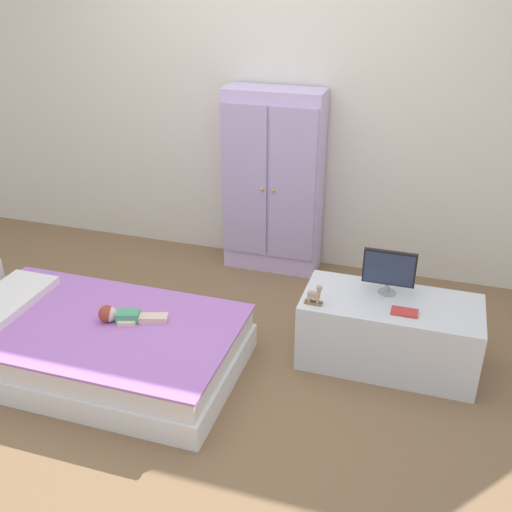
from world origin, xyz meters
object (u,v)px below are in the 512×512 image
doll (120,315)px  tv_monitor (389,270)px  tv_stand (389,332)px  rocking_horse_toy (315,295)px  bed (98,345)px  book_red (404,312)px  wardrobe (273,183)px

doll → tv_monitor: (1.42, 0.55, 0.24)m
tv_stand → rocking_horse_toy: 0.51m
doll → rocking_horse_toy: size_ratio=3.16×
doll → rocking_horse_toy: bearing=16.7°
bed → book_red: size_ratio=11.30×
wardrobe → tv_monitor: 1.30m
doll → book_red: book_red is taller
tv_monitor → book_red: 0.27m
tv_stand → book_red: bearing=-55.0°
doll → book_red: (1.54, 0.36, 0.09)m
tv_stand → rocking_horse_toy: (-0.41, -0.16, 0.27)m
bed → doll: bearing=27.1°
wardrobe → rocking_horse_toy: wardrobe is taller
rocking_horse_toy → book_red: bearing=5.9°
doll → tv_monitor: bearing=21.3°
tv_monitor → book_red: tv_monitor is taller
doll → tv_stand: (1.46, 0.47, -0.12)m
doll → tv_monitor: tv_monitor is taller
tv_stand → wardrobe: bearing=135.1°
rocking_horse_toy → bed: bearing=-162.1°
bed → book_red: 1.74m
tv_stand → book_red: 0.25m
bed → tv_monitor: 1.72m
wardrobe → tv_stand: wardrobe is taller
wardrobe → book_red: (1.06, -1.08, -0.25)m
wardrobe → tv_stand: 1.46m
wardrobe → tv_stand: size_ratio=1.35×
bed → tv_stand: 1.68m
doll → tv_stand: tv_stand is taller
wardrobe → book_red: wardrobe is taller
bed → book_red: bearing=14.5°
book_red → wardrobe: bearing=134.2°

